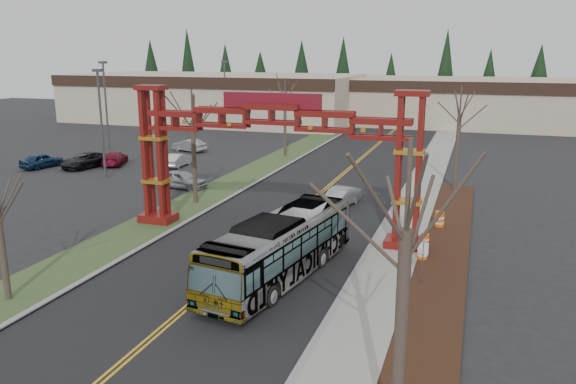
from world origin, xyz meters
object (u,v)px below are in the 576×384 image
at_px(parked_car_near_c, 86,160).
at_px(bare_tree_median_mid, 193,121).
at_px(light_pole_near, 101,116).
at_px(barrel_mid, 424,241).
at_px(parked_car_mid_a, 115,158).
at_px(parked_car_far_a, 189,145).
at_px(silver_sedan, 340,197).
at_px(retail_building_west, 215,97).
at_px(bare_tree_median_far, 285,98).
at_px(bare_tree_right_far, 460,115).
at_px(gateway_arch, 272,138).
at_px(retail_building_east, 470,102).
at_px(bare_tree_right_near, 406,232).
at_px(light_pole_far, 225,90).
at_px(parked_car_mid_b, 42,160).
at_px(light_pole_mid, 106,99).
at_px(parked_car_near_b, 178,160).
at_px(barrel_north, 439,220).
at_px(barrel_south, 422,252).
at_px(parked_car_near_a, 182,179).
at_px(transit_bus, 280,247).
at_px(street_sign, 423,254).

distance_m(parked_car_near_c, bare_tree_median_mid, 19.25).
distance_m(light_pole_near, barrel_mid, 31.17).
xyz_separation_m(parked_car_mid_a, parked_car_far_a, (3.23, 9.36, 0.04)).
xyz_separation_m(silver_sedan, light_pole_near, (-22.27, 2.99, 4.82)).
height_order(retail_building_west, barrel_mid, retail_building_west).
distance_m(bare_tree_median_far, bare_tree_right_far, 20.37).
relative_size(gateway_arch, retail_building_east, 0.48).
relative_size(retail_building_west, bare_tree_median_mid, 5.48).
height_order(retail_building_east, bare_tree_right_near, bare_tree_right_near).
height_order(bare_tree_right_near, light_pole_far, light_pole_far).
distance_m(parked_car_mid_b, bare_tree_median_mid, 22.25).
relative_size(parked_car_near_c, light_pole_far, 0.53).
bearing_deg(light_pole_mid, parked_car_far_a, 10.69).
relative_size(parked_car_mid_b, barrel_mid, 4.59).
bearing_deg(bare_tree_right_far, light_pole_far, 140.54).
bearing_deg(parked_car_near_b, bare_tree_median_mid, 122.09).
height_order(parked_car_near_b, barrel_mid, parked_car_near_b).
height_order(bare_tree_median_mid, barrel_north, bare_tree_median_mid).
height_order(gateway_arch, barrel_south, gateway_arch).
distance_m(retail_building_west, light_pole_near, 44.54).
bearing_deg(parked_car_near_a, retail_building_west, 30.06).
relative_size(bare_tree_right_far, light_pole_mid, 0.84).
height_order(retail_building_east, light_pole_far, light_pole_far).
bearing_deg(bare_tree_median_mid, parked_car_mid_b, 160.86).
bearing_deg(retail_building_east, parked_car_near_b, -120.30).
xyz_separation_m(parked_car_near_c, bare_tree_right_far, (34.39, 2.28, 5.32)).
height_order(retail_building_east, parked_car_far_a, retail_building_east).
relative_size(transit_bus, parked_car_far_a, 2.71).
distance_m(parked_car_mid_a, barrel_north, 34.09).
bearing_deg(light_pole_mid, gateway_arch, -39.12).
bearing_deg(light_pole_mid, transit_bus, -43.30).
relative_size(retail_building_east, bare_tree_median_far, 4.56).
distance_m(bare_tree_right_far, street_sign, 21.44).
height_order(transit_bus, barrel_south, transit_bus).
bearing_deg(transit_bus, bare_tree_right_far, 81.13).
distance_m(parked_car_near_c, parked_car_far_a, 12.50).
distance_m(bare_tree_median_mid, light_pole_mid, 27.65).
relative_size(gateway_arch, parked_car_mid_b, 4.31).
xyz_separation_m(gateway_arch, barrel_north, (9.58, 4.60, -5.43)).
bearing_deg(retail_building_east, parked_car_mid_b, -127.70).
xyz_separation_m(retail_building_east, light_pole_far, (-33.24, -18.57, 2.16)).
bearing_deg(retail_building_east, parked_car_near_c, -125.50).
bearing_deg(retail_building_west, retail_building_east, 11.31).
relative_size(bare_tree_right_far, light_pole_far, 0.85).
xyz_separation_m(parked_car_near_c, bare_tree_right_near, (34.39, -31.53, 5.95)).
distance_m(parked_car_far_a, bare_tree_right_near, 52.40).
bearing_deg(bare_tree_right_far, transit_bus, -108.02).
height_order(gateway_arch, barrel_mid, gateway_arch).
xyz_separation_m(retail_building_east, bare_tree_right_near, (0.00, -79.74, 3.16)).
height_order(parked_car_near_b, bare_tree_right_near, bare_tree_right_near).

